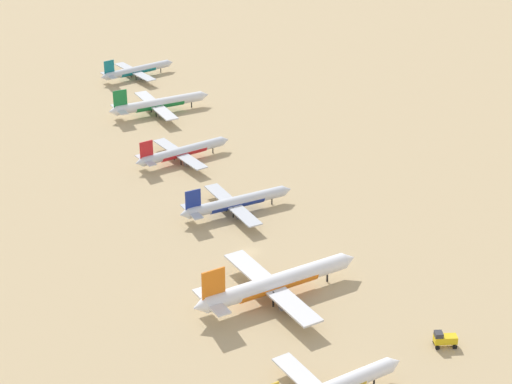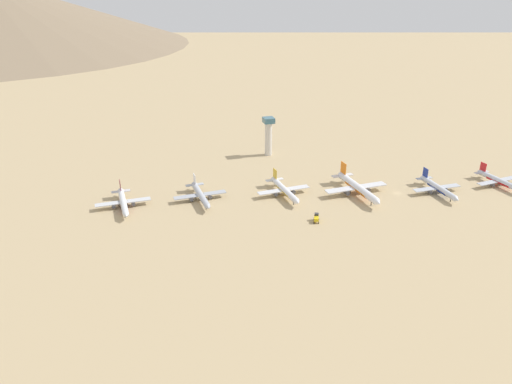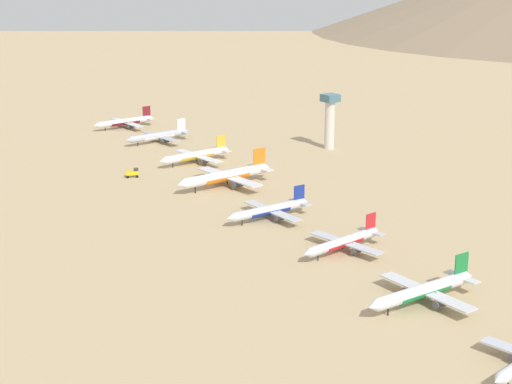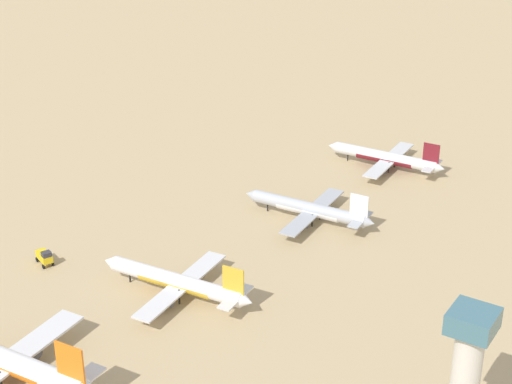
% 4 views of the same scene
% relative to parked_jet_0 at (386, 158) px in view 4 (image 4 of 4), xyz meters
% --- Properties ---
extents(parked_jet_0, '(36.53, 29.64, 10.54)m').
position_rel_parked_jet_0_xyz_m(parked_jet_0, '(0.00, 0.00, 0.00)').
color(parked_jet_0, silver).
rests_on(parked_jet_0, ground).
extents(parked_jet_1, '(36.74, 29.85, 10.59)m').
position_rel_parked_jet_0_xyz_m(parked_jet_1, '(2.52, 41.78, 0.02)').
color(parked_jet_1, '#B2B7C1').
rests_on(parked_jet_1, ground).
extents(parked_jet_2, '(38.33, 31.17, 11.05)m').
position_rel_parked_jet_0_xyz_m(parked_jet_2, '(9.39, 88.77, 0.17)').
color(parked_jet_2, white).
rests_on(parked_jet_2, ground).
extents(parked_jet_3, '(46.66, 37.91, 13.46)m').
position_rel_parked_jet_0_xyz_m(parked_jet_3, '(19.63, 129.25, 0.97)').
color(parked_jet_3, white).
rests_on(parked_jet_3, ground).
extents(service_truck, '(5.69, 4.42, 3.90)m').
position_rel_parked_jet_0_xyz_m(service_truck, '(44.12, 94.15, -1.43)').
color(service_truck, yellow).
rests_on(service_truck, ground).
extents(control_tower, '(7.20, 7.20, 26.58)m').
position_rel_parked_jet_0_xyz_m(control_tower, '(-58.64, 100.77, 11.45)').
color(control_tower, beige).
rests_on(control_tower, ground).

